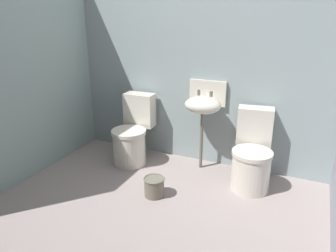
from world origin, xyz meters
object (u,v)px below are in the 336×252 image
(toilet_right, at_px, (252,157))
(bucket, at_px, (154,186))
(sink, at_px, (204,104))
(toilet_left, at_px, (132,136))

(toilet_right, height_order, bucket, toilet_right)
(toilet_right, relative_size, sink, 0.79)
(sink, distance_m, bucket, 1.05)
(toilet_left, bearing_deg, sink, -169.90)
(toilet_left, xyz_separation_m, toilet_right, (1.40, 0.00, 0.00))
(sink, bearing_deg, toilet_right, -17.43)
(toilet_left, height_order, bucket, toilet_left)
(bucket, bearing_deg, toilet_right, 36.56)
(toilet_left, height_order, sink, sink)
(toilet_right, bearing_deg, toilet_left, -9.20)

